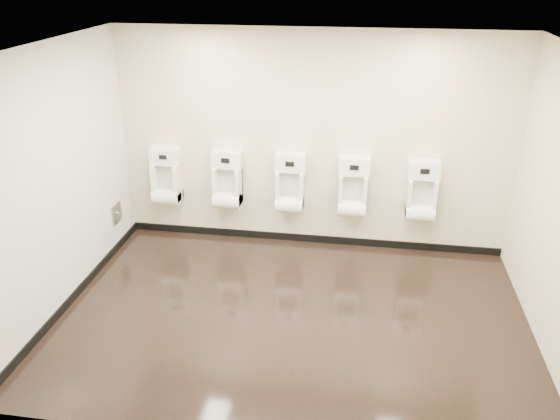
% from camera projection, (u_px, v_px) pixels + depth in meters
% --- Properties ---
extents(ground, '(5.00, 3.50, 0.00)m').
position_uv_depth(ground, '(292.00, 317.00, 5.89)').
color(ground, black).
rests_on(ground, ground).
extents(ceiling, '(5.00, 3.50, 0.00)m').
position_uv_depth(ceiling, '(295.00, 50.00, 4.71)').
color(ceiling, silver).
extents(back_wall, '(5.00, 0.02, 2.80)m').
position_uv_depth(back_wall, '(312.00, 143.00, 6.87)').
color(back_wall, beige).
rests_on(back_wall, ground).
extents(front_wall, '(5.00, 0.02, 2.80)m').
position_uv_depth(front_wall, '(260.00, 300.00, 3.73)').
color(front_wall, beige).
rests_on(front_wall, ground).
extents(left_wall, '(0.02, 3.50, 2.80)m').
position_uv_depth(left_wall, '(55.00, 183.00, 5.65)').
color(left_wall, beige).
rests_on(left_wall, ground).
extents(tile_overlay_left, '(0.01, 3.50, 2.80)m').
position_uv_depth(tile_overlay_left, '(55.00, 183.00, 5.65)').
color(tile_overlay_left, silver).
rests_on(tile_overlay_left, ground).
extents(skirting_back, '(5.00, 0.02, 0.10)m').
position_uv_depth(skirting_back, '(309.00, 238.00, 7.43)').
color(skirting_back, black).
rests_on(skirting_back, ground).
extents(skirting_left, '(0.02, 3.50, 0.10)m').
position_uv_depth(skirting_left, '(76.00, 293.00, 6.22)').
color(skirting_left, black).
rests_on(skirting_left, ground).
extents(access_panel, '(0.04, 0.25, 0.25)m').
position_uv_depth(access_panel, '(116.00, 213.00, 7.10)').
color(access_panel, '#9E9EA3').
rests_on(access_panel, left_wall).
extents(urinal_0, '(0.40, 0.30, 0.75)m').
position_uv_depth(urinal_0, '(166.00, 180.00, 7.26)').
color(urinal_0, white).
rests_on(urinal_0, back_wall).
extents(urinal_1, '(0.40, 0.30, 0.75)m').
position_uv_depth(urinal_1, '(227.00, 184.00, 7.14)').
color(urinal_1, white).
rests_on(urinal_1, back_wall).
extents(urinal_2, '(0.40, 0.30, 0.75)m').
position_uv_depth(urinal_2, '(290.00, 188.00, 7.02)').
color(urinal_2, white).
rests_on(urinal_2, back_wall).
extents(urinal_3, '(0.40, 0.30, 0.75)m').
position_uv_depth(urinal_3, '(353.00, 191.00, 6.91)').
color(urinal_3, white).
rests_on(urinal_3, back_wall).
extents(urinal_4, '(0.40, 0.30, 0.75)m').
position_uv_depth(urinal_4, '(422.00, 195.00, 6.79)').
color(urinal_4, white).
rests_on(urinal_4, back_wall).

